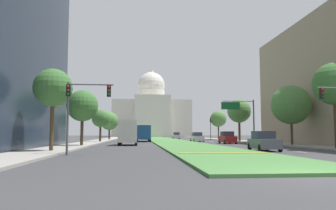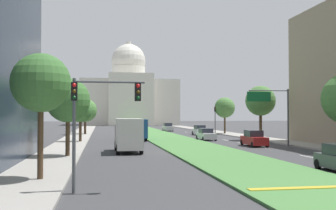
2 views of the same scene
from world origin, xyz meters
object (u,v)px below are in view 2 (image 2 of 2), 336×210
street_tree_left_far (80,111)px  street_tree_left_distant (85,110)px  street_tree_right_far (260,101)px  box_truck_delivery (128,135)px  sedan_distant (206,135)px  sedan_very_far (168,127)px  traffic_light_near_left (93,109)px  overhead_guide_sign (273,105)px  street_tree_right_distant (225,108)px  traffic_light_far_right (215,116)px  street_tree_left_mid (68,101)px  capitol_building (129,96)px  city_bus (135,127)px  street_tree_left_near (41,84)px  sedan_far_horizon (200,130)px  sedan_midblock (254,139)px

street_tree_left_far → street_tree_left_distant: (-0.22, 20.58, 0.32)m
street_tree_right_far → box_truck_delivery: street_tree_right_far is taller
sedan_distant → sedan_very_far: size_ratio=1.01×
traffic_light_near_left → overhead_guide_sign: overhead_guide_sign is taller
street_tree_right_distant → traffic_light_far_right: bearing=-175.6°
street_tree_left_mid → capitol_building: bearing=83.5°
street_tree_right_far → sedan_distant: (-7.40, 1.68, -4.71)m
capitol_building → traffic_light_far_right: size_ratio=6.56×
street_tree_left_distant → sedan_very_far: bearing=35.7°
traffic_light_far_right → overhead_guide_sign: 28.54m
overhead_guide_sign → city_bus: 21.03m
street_tree_left_far → capitol_building: bearing=82.3°
overhead_guide_sign → street_tree_right_distant: (3.49, 28.61, 0.27)m
capitol_building → overhead_guide_sign: size_ratio=5.25×
traffic_light_near_left → street_tree_left_distant: size_ratio=0.80×
overhead_guide_sign → street_tree_left_near: 30.03m
street_tree_right_distant → sedan_distant: street_tree_right_distant is taller
capitol_building → sedan_far_horizon: size_ratio=7.21×
overhead_guide_sign → street_tree_left_mid: street_tree_left_mid is taller
street_tree_left_mid → sedan_very_far: street_tree_left_mid is taller
traffic_light_near_left → street_tree_left_distant: 54.24m
traffic_light_far_right → street_tree_left_far: street_tree_left_far is taller
street_tree_left_near → sedan_far_horizon: street_tree_left_near is taller
capitol_building → traffic_light_far_right: (10.98, -73.59, -7.04)m
city_bus → street_tree_left_distant: bearing=116.3°
traffic_light_far_right → box_truck_delivery: traffic_light_far_right is taller
street_tree_left_near → street_tree_right_distant: bearing=62.0°
overhead_guide_sign → street_tree_right_distant: size_ratio=0.95×
capitol_building → street_tree_left_near: (-12.95, -122.10, -5.15)m
street_tree_left_near → street_tree_right_distant: (25.83, 48.66, -0.32)m
capitol_building → street_tree_left_distant: bearing=-100.0°
traffic_light_far_right → street_tree_left_near: (-23.93, -48.51, 1.89)m
street_tree_right_distant → street_tree_left_near: bearing=-118.0°
street_tree_left_mid → city_bus: bearing=72.0°
traffic_light_far_right → street_tree_left_near: bearing=-116.3°
street_tree_right_far → box_truck_delivery: bearing=-143.1°
box_truck_delivery → city_bus: (2.27, 19.51, 0.09)m
capitol_building → sedan_far_horizon: bearing=-84.5°
street_tree_left_distant → sedan_midblock: bearing=-56.5°
traffic_light_near_left → street_tree_left_far: size_ratio=0.93×
sedan_midblock → traffic_light_near_left: bearing=-125.9°
overhead_guide_sign → street_tree_left_distant: size_ratio=1.00×
traffic_light_far_right → street_tree_left_far: 29.80m
street_tree_left_far → sedan_far_horizon: (19.75, 15.45, -3.23)m
street_tree_right_far → city_bus: size_ratio=0.69×
capitol_building → street_tree_right_far: capitol_building is taller
sedan_distant → street_tree_left_far: bearing=-174.0°
traffic_light_far_right → street_tree_right_distant: (1.90, 0.15, 1.58)m
street_tree_left_distant → box_truck_delivery: bearing=-81.2°
capitol_building → street_tree_left_mid: size_ratio=5.17×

